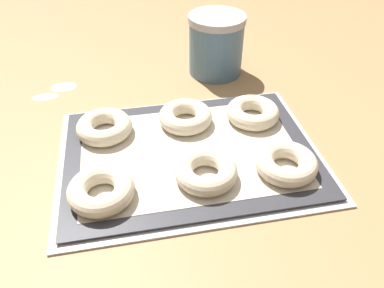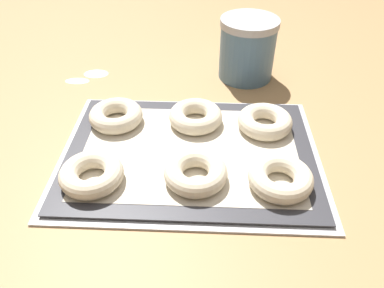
{
  "view_description": "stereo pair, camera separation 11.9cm",
  "coord_description": "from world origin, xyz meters",
  "px_view_note": "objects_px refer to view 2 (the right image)",
  "views": [
    {
      "loc": [
        -0.09,
        -0.49,
        0.45
      ],
      "look_at": [
        0.0,
        0.02,
        0.03
      ],
      "focal_mm": 35.0,
      "sensor_mm": 36.0,
      "label": 1
    },
    {
      "loc": [
        0.03,
        -0.5,
        0.45
      ],
      "look_at": [
        0.0,
        0.02,
        0.03
      ],
      "focal_mm": 35.0,
      "sensor_mm": 36.0,
      "label": 2
    }
  ],
  "objects_px": {
    "bagel_back_center": "(196,116)",
    "bagel_back_right": "(265,121)",
    "bagel_front_right": "(280,178)",
    "bagel_front_left": "(91,174)",
    "bagel_front_center": "(196,173)",
    "flour_canister": "(247,49)",
    "bagel_back_left": "(116,115)",
    "baking_tray": "(192,154)"
  },
  "relations": [
    {
      "from": "bagel_front_center",
      "to": "bagel_back_right",
      "type": "relative_size",
      "value": 1.0
    },
    {
      "from": "bagel_front_center",
      "to": "flour_canister",
      "type": "height_order",
      "value": "flour_canister"
    },
    {
      "from": "baking_tray",
      "to": "bagel_back_center",
      "type": "xyz_separation_m",
      "value": [
        0.0,
        0.09,
        0.02
      ]
    },
    {
      "from": "bagel_front_right",
      "to": "baking_tray",
      "type": "bearing_deg",
      "value": 151.34
    },
    {
      "from": "bagel_front_center",
      "to": "bagel_back_left",
      "type": "distance_m",
      "value": 0.22
    },
    {
      "from": "flour_canister",
      "to": "bagel_front_right",
      "type": "bearing_deg",
      "value": -85.36
    },
    {
      "from": "bagel_back_center",
      "to": "flour_canister",
      "type": "xyz_separation_m",
      "value": [
        0.11,
        0.21,
        0.04
      ]
    },
    {
      "from": "bagel_front_left",
      "to": "bagel_back_center",
      "type": "relative_size",
      "value": 1.0
    },
    {
      "from": "bagel_front_right",
      "to": "bagel_back_center",
      "type": "relative_size",
      "value": 1.0
    },
    {
      "from": "baking_tray",
      "to": "bagel_front_center",
      "type": "bearing_deg",
      "value": -82.9
    },
    {
      "from": "bagel_back_right",
      "to": "bagel_back_center",
      "type": "bearing_deg",
      "value": 175.21
    },
    {
      "from": "bagel_back_center",
      "to": "flour_canister",
      "type": "bearing_deg",
      "value": 62.32
    },
    {
      "from": "bagel_front_left",
      "to": "bagel_front_right",
      "type": "distance_m",
      "value": 0.31
    },
    {
      "from": "bagel_back_center",
      "to": "flour_canister",
      "type": "height_order",
      "value": "flour_canister"
    },
    {
      "from": "bagel_front_right",
      "to": "bagel_back_left",
      "type": "relative_size",
      "value": 1.0
    },
    {
      "from": "bagel_front_left",
      "to": "baking_tray",
      "type": "bearing_deg",
      "value": 27.69
    },
    {
      "from": "baking_tray",
      "to": "bagel_front_center",
      "type": "distance_m",
      "value": 0.08
    },
    {
      "from": "bagel_back_center",
      "to": "bagel_back_right",
      "type": "distance_m",
      "value": 0.13
    },
    {
      "from": "baking_tray",
      "to": "bagel_front_left",
      "type": "height_order",
      "value": "bagel_front_left"
    },
    {
      "from": "bagel_front_right",
      "to": "bagel_back_center",
      "type": "distance_m",
      "value": 0.22
    },
    {
      "from": "bagel_back_center",
      "to": "bagel_back_right",
      "type": "height_order",
      "value": "same"
    },
    {
      "from": "baking_tray",
      "to": "bagel_back_left",
      "type": "distance_m",
      "value": 0.18
    },
    {
      "from": "bagel_back_right",
      "to": "flour_canister",
      "type": "distance_m",
      "value": 0.23
    },
    {
      "from": "baking_tray",
      "to": "flour_canister",
      "type": "bearing_deg",
      "value": 68.93
    },
    {
      "from": "bagel_front_left",
      "to": "bagel_front_center",
      "type": "xyz_separation_m",
      "value": [
        0.17,
        0.01,
        0.0
      ]
    },
    {
      "from": "bagel_front_left",
      "to": "bagel_front_center",
      "type": "height_order",
      "value": "same"
    },
    {
      "from": "bagel_front_right",
      "to": "bagel_back_left",
      "type": "xyz_separation_m",
      "value": [
        -0.3,
        0.16,
        0.0
      ]
    },
    {
      "from": "bagel_back_center",
      "to": "bagel_back_right",
      "type": "bearing_deg",
      "value": -4.79
    },
    {
      "from": "bagel_front_left",
      "to": "flour_canister",
      "type": "relative_size",
      "value": 0.74
    },
    {
      "from": "bagel_back_right",
      "to": "bagel_front_center",
      "type": "bearing_deg",
      "value": -130.95
    },
    {
      "from": "bagel_back_left",
      "to": "bagel_back_right",
      "type": "distance_m",
      "value": 0.29
    },
    {
      "from": "bagel_back_left",
      "to": "bagel_back_center",
      "type": "xyz_separation_m",
      "value": [
        0.16,
        0.0,
        0.0
      ]
    },
    {
      "from": "bagel_front_left",
      "to": "bagel_back_left",
      "type": "distance_m",
      "value": 0.17
    },
    {
      "from": "bagel_front_right",
      "to": "bagel_back_center",
      "type": "bearing_deg",
      "value": 130.76
    },
    {
      "from": "bagel_front_right",
      "to": "flour_canister",
      "type": "bearing_deg",
      "value": 94.64
    },
    {
      "from": "bagel_back_left",
      "to": "bagel_back_center",
      "type": "height_order",
      "value": "same"
    },
    {
      "from": "bagel_front_right",
      "to": "bagel_back_left",
      "type": "distance_m",
      "value": 0.34
    },
    {
      "from": "baking_tray",
      "to": "bagel_back_left",
      "type": "bearing_deg",
      "value": 151.98
    },
    {
      "from": "bagel_back_left",
      "to": "bagel_back_center",
      "type": "distance_m",
      "value": 0.16
    },
    {
      "from": "bagel_front_left",
      "to": "bagel_back_left",
      "type": "relative_size",
      "value": 1.0
    },
    {
      "from": "baking_tray",
      "to": "bagel_back_right",
      "type": "bearing_deg",
      "value": 28.5
    },
    {
      "from": "baking_tray",
      "to": "bagel_back_center",
      "type": "height_order",
      "value": "bagel_back_center"
    }
  ]
}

